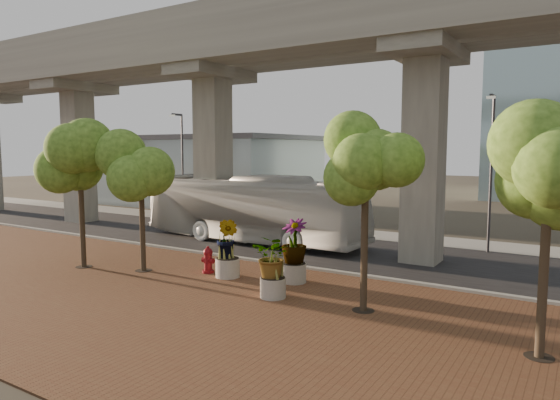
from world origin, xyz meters
The scene contains 18 objects.
ground centered at (0.00, 0.00, 0.00)m, with size 160.00×160.00×0.00m, color #353127.
brick_plaza centered at (0.00, -8.00, 0.03)m, with size 70.00×13.00×0.06m, color brown.
asphalt_road centered at (0.00, 2.00, 0.02)m, with size 90.00×8.00×0.04m, color black.
curb_strip centered at (0.00, -2.00, 0.08)m, with size 70.00×0.25×0.16m, color #A19F96.
far_sidewalk centered at (0.00, 7.50, 0.03)m, with size 90.00×3.00×0.06m, color #A19F96.
transit_viaduct centered at (0.00, 2.00, 7.29)m, with size 72.00×5.60×12.40m.
station_pavilion centered at (-20.00, 16.00, 3.22)m, with size 23.00×13.00×6.30m.
transit_bus centered at (-3.28, 2.01, 1.82)m, with size 3.06×13.05×3.64m, color silver.
fire_hydrant centered at (-0.78, -4.74, 0.58)m, with size 0.55×0.49×1.09m.
planter_front centered at (3.32, -6.22, 1.37)m, with size 1.96×1.96×2.15m.
planter_right centered at (2.94, -4.14, 1.53)m, with size 2.27×2.27×2.43m.
planter_left centered at (0.31, -4.85, 1.48)m, with size 2.13×2.13×2.34m.
street_tree_far_west centered at (-6.00, -6.77, 4.41)m, with size 3.61×3.61×6.02m.
street_tree_near_west centered at (-3.31, -5.88, 4.18)m, with size 3.70×3.70×5.82m.
street_tree_near_east centered at (6.48, -5.89, 4.74)m, with size 3.75×3.75×6.41m.
street_tree_far_east centered at (11.48, -6.93, 4.46)m, with size 3.20×3.20×5.88m.
streetlamp_west centered at (-11.97, 5.81, 4.38)m, with size 0.37×1.09×7.49m.
streetlamp_east centered at (8.21, 5.76, 4.45)m, with size 0.38×1.10×7.62m.
Camera 1 is at (12.29, -20.18, 5.10)m, focal length 32.00 mm.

